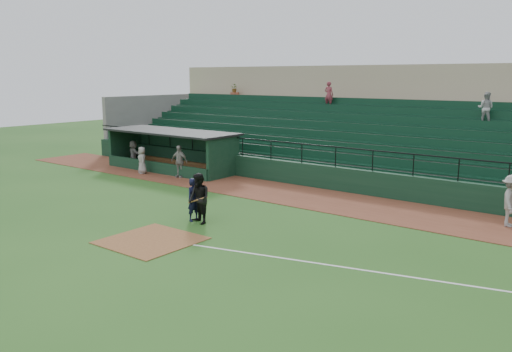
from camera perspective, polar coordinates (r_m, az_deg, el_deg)
The scene contains 12 objects.
ground at distance 19.35m, azimuth -9.17°, elevation -6.29°, with size 90.00×90.00×0.00m, color #28571C.
warning_track at distance 25.27m, azimuth 4.17°, elevation -2.07°, with size 40.00×4.00×0.03m, color brown.
home_plate_dirt at distance 18.71m, azimuth -11.42°, elevation -6.92°, with size 3.00×3.00×0.03m, color brown.
foul_line at distance 15.88m, azimuth 14.81°, elevation -10.39°, with size 18.00×0.09×0.01m, color white.
stadium_structure at distance 32.20m, azimuth 12.64°, elevation 4.63°, with size 38.00×13.08×6.40m.
dugout at distance 32.44m, azimuth -8.72°, elevation 3.08°, with size 8.90×3.20×2.42m.
batter_at_plate at distance 20.75m, azimuth -6.80°, elevation -2.59°, with size 1.03×0.70×1.72m.
umpire at distance 20.32m, azimuth -6.27°, elevation -2.48°, with size 0.96×0.75×1.98m, color black.
runner at distance 21.96m, azimuth 26.15°, elevation -2.44°, with size 1.29×0.74×2.00m, color gray.
dugout_player_a at distance 29.66m, azimuth -8.41°, elevation 1.60°, with size 1.07×0.45×1.83m, color #9E9A94.
dugout_player_b at distance 31.27m, azimuth -12.37°, elevation 1.71°, with size 0.77×0.50×1.57m, color #9F9994.
dugout_player_c at distance 34.02m, azimuth -13.26°, elevation 2.44°, with size 1.51×0.48×1.63m, color gray.
Camera 1 is at (13.60, -12.54, 5.67)m, focal length 36.54 mm.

